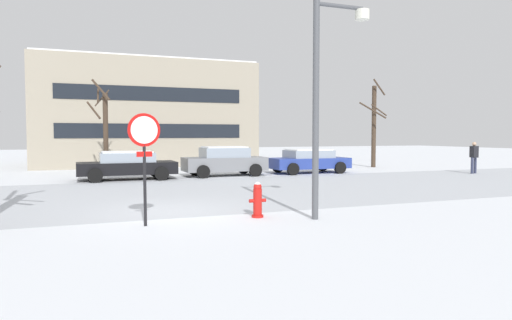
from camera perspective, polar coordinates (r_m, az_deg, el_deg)
ground_plane at (r=12.68m, az=-10.41°, el=-6.37°), size 120.00×120.00×0.00m
road_surface at (r=16.48m, az=-12.92°, el=-4.19°), size 80.00×9.78×0.00m
stop_sign at (r=10.75m, az=-13.69°, el=1.57°), size 0.75×0.15×2.58m
fire_hydrant at (r=11.62m, az=0.19°, el=-4.92°), size 0.44×0.30×0.90m
street_lamp at (r=11.54m, az=8.67°, el=9.17°), size 1.56×0.36×5.40m
parked_car_black at (r=22.12m, az=-15.70°, el=-0.59°), size 4.42×2.10×1.32m
parked_car_gray at (r=23.34m, az=-3.94°, el=-0.12°), size 4.13×2.03×1.49m
parked_car_blue at (r=25.21m, az=6.54°, el=-0.07°), size 4.31×2.15×1.30m
pedestrian_crossing at (r=27.31m, az=25.43°, el=0.55°), size 0.47×0.45×1.70m
tree_far_left at (r=25.26m, az=-18.28°, el=3.72°), size 1.18×1.45×4.94m
tree_far_mid at (r=30.44m, az=14.44°, el=4.29°), size 1.76×1.35×5.59m
building_far_left at (r=34.47m, az=-13.83°, el=5.48°), size 14.42×9.39×7.10m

